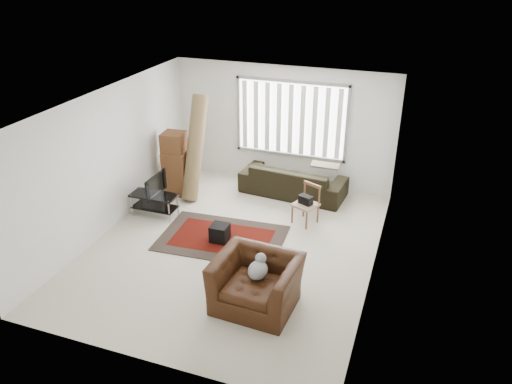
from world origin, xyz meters
TOP-DOWN VIEW (x-y plane):
  - room at (0.03, 0.51)m, footprint 6.00×6.02m
  - persian_rug at (-0.31, 0.19)m, footprint 2.39×1.68m
  - tv_stand at (-1.95, 0.57)m, footprint 0.94×0.42m
  - tv at (-1.95, 0.57)m, footprint 0.10×0.76m
  - subwoofer at (-0.31, 0.09)m, footprint 0.33×0.33m
  - moving_boxes at (-2.01, 1.67)m, footprint 0.61×0.57m
  - white_flatpack at (-1.96, 1.89)m, footprint 0.58×0.31m
  - rolled_rug at (-1.54, 1.70)m, footprint 0.42×1.02m
  - sofa at (0.43, 2.45)m, footprint 2.37×1.19m
  - side_chair at (1.02, 1.31)m, footprint 0.56×0.56m
  - armchair at (0.94, -1.41)m, footprint 1.30×1.15m

SIDE VIEW (x-z plane):
  - persian_rug at x=-0.31m, z-range 0.00..0.02m
  - subwoofer at x=-0.31m, z-range 0.02..0.34m
  - tv_stand at x=-1.95m, z-range 0.10..0.58m
  - white_flatpack at x=-1.96m, z-range 0.00..0.70m
  - sofa at x=0.43m, z-range 0.00..0.88m
  - side_chair at x=1.02m, z-range 0.04..0.84m
  - armchair at x=0.94m, z-range 0.00..0.92m
  - moving_boxes at x=-2.01m, z-range -0.05..1.34m
  - tv at x=-1.95m, z-range 0.47..0.91m
  - rolled_rug at x=-1.54m, z-range 0.00..2.23m
  - room at x=0.03m, z-range 0.40..3.11m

